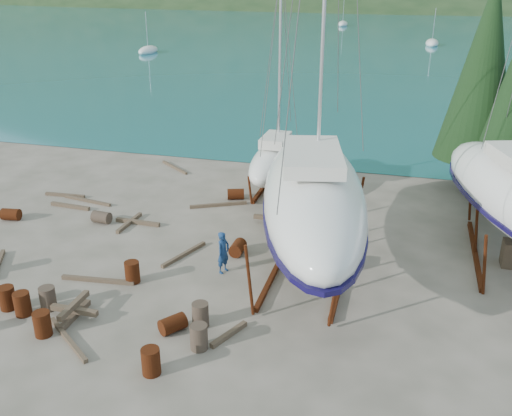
# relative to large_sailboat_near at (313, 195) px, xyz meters

# --- Properties ---
(ground) EXTENTS (600.00, 600.00, 0.00)m
(ground) POSITION_rel_large_sailboat_near_xyz_m (-4.19, -2.27, -3.33)
(ground) COLOR #565044
(ground) RESTS_ON ground
(cypress_back_left) EXTENTS (4.14, 4.14, 11.50)m
(cypress_back_left) POSITION_rel_large_sailboat_near_xyz_m (6.81, 11.73, 3.33)
(cypress_back_left) COLOR black
(cypress_back_left) RESTS_ON ground
(moored_boat_left) EXTENTS (2.00, 5.00, 6.05)m
(moored_boat_left) POSITION_rel_large_sailboat_near_xyz_m (-34.19, 57.73, -2.95)
(moored_boat_left) COLOR white
(moored_boat_left) RESTS_ON ground
(moored_boat_mid) EXTENTS (2.00, 5.00, 6.05)m
(moored_boat_mid) POSITION_rel_large_sailboat_near_xyz_m (5.81, 77.73, -2.95)
(moored_boat_mid) COLOR white
(moored_boat_mid) RESTS_ON ground
(moored_boat_far) EXTENTS (2.00, 5.00, 6.05)m
(moored_boat_far) POSITION_rel_large_sailboat_near_xyz_m (-12.19, 107.73, -2.95)
(moored_boat_far) COLOR white
(moored_boat_far) RESTS_ON ground
(large_sailboat_near) EXTENTS (6.64, 13.69, 20.73)m
(large_sailboat_near) POSITION_rel_large_sailboat_near_xyz_m (0.00, 0.00, 0.00)
(large_sailboat_near) COLOR white
(large_sailboat_near) RESTS_ON ground
(small_sailboat_shore) EXTENTS (2.47, 7.39, 11.74)m
(small_sailboat_shore) POSITION_rel_large_sailboat_near_xyz_m (-3.37, 8.22, -1.40)
(small_sailboat_shore) COLOR white
(small_sailboat_shore) RESTS_ON ground
(worker) EXTENTS (0.62, 0.75, 1.76)m
(worker) POSITION_rel_large_sailboat_near_xyz_m (-3.39, -1.04, -2.45)
(worker) COLOR navy
(worker) RESTS_ON ground
(drum_0) EXTENTS (0.58, 0.58, 0.88)m
(drum_0) POSITION_rel_large_sailboat_near_xyz_m (-10.10, -5.67, -2.89)
(drum_0) COLOR #52230E
(drum_0) RESTS_ON ground
(drum_2) EXTENTS (0.95, 0.70, 0.58)m
(drum_2) POSITION_rel_large_sailboat_near_xyz_m (-15.09, 1.18, -3.04)
(drum_2) COLOR #52230E
(drum_2) RESTS_ON ground
(drum_3) EXTENTS (0.58, 0.58, 0.88)m
(drum_3) POSITION_rel_large_sailboat_near_xyz_m (-7.90, -6.76, -2.89)
(drum_3) COLOR #52230E
(drum_3) RESTS_ON ground
(drum_4) EXTENTS (1.02, 0.83, 0.58)m
(drum_4) POSITION_rel_large_sailboat_near_xyz_m (-5.23, 6.68, -3.04)
(drum_4) COLOR #52230E
(drum_4) RESTS_ON ground
(drum_5) EXTENTS (0.58, 0.58, 0.88)m
(drum_5) POSITION_rel_large_sailboat_near_xyz_m (-2.97, -4.86, -2.89)
(drum_5) COLOR #2D2823
(drum_5) RESTS_ON ground
(drum_6) EXTENTS (0.59, 0.88, 0.58)m
(drum_6) POSITION_rel_large_sailboat_near_xyz_m (-3.29, 0.63, -3.04)
(drum_6) COLOR #52230E
(drum_6) RESTS_ON ground
(drum_7) EXTENTS (0.58, 0.58, 0.88)m
(drum_7) POSITION_rel_large_sailboat_near_xyz_m (-3.54, -7.63, -2.89)
(drum_7) COLOR #52230E
(drum_7) RESTS_ON ground
(drum_10) EXTENTS (0.58, 0.58, 0.88)m
(drum_10) POSITION_rel_large_sailboat_near_xyz_m (-9.32, -5.87, -2.89)
(drum_10) COLOR #52230E
(drum_10) RESTS_ON ground
(drum_11) EXTENTS (0.67, 0.94, 0.58)m
(drum_11) POSITION_rel_large_sailboat_near_xyz_m (-2.62, 6.96, -3.04)
(drum_11) COLOR #2D2823
(drum_11) RESTS_ON ground
(drum_12) EXTENTS (0.99, 1.05, 0.58)m
(drum_12) POSITION_rel_large_sailboat_near_xyz_m (-3.77, -5.42, -3.04)
(drum_12) COLOR #52230E
(drum_12) RESTS_ON ground
(drum_14) EXTENTS (0.58, 0.58, 0.88)m
(drum_14) POSITION_rel_large_sailboat_near_xyz_m (-6.59, -2.75, -2.89)
(drum_14) COLOR #52230E
(drum_14) RESTS_ON ground
(drum_15) EXTENTS (0.93, 0.66, 0.58)m
(drum_15) POSITION_rel_large_sailboat_near_xyz_m (-10.63, 2.04, -3.04)
(drum_15) COLOR #2D2823
(drum_15) RESTS_ON ground
(drum_16) EXTENTS (0.58, 0.58, 0.88)m
(drum_16) POSITION_rel_large_sailboat_near_xyz_m (-8.66, -5.31, -2.89)
(drum_16) COLOR #2D2823
(drum_16) RESTS_ON ground
(drum_17) EXTENTS (0.58, 0.58, 0.88)m
(drum_17) POSITION_rel_large_sailboat_near_xyz_m (-2.57, -6.09, -2.89)
(drum_17) COLOR #2D2823
(drum_17) RESTS_ON ground
(timber_0) EXTENTS (2.35, 1.89, 0.14)m
(timber_0) POSITION_rel_large_sailboat_near_xyz_m (-10.37, 10.54, -3.26)
(timber_0) COLOR brown
(timber_0) RESTS_ON ground
(timber_2) EXTENTS (2.29, 0.35, 0.19)m
(timber_2) POSITION_rel_large_sailboat_near_xyz_m (-13.15, 3.29, -3.24)
(timber_2) COLOR brown
(timber_2) RESTS_ON ground
(timber_3) EXTENTS (2.46, 1.89, 0.15)m
(timber_3) POSITION_rel_large_sailboat_near_xyz_m (-6.91, -6.86, -3.26)
(timber_3) COLOR brown
(timber_3) RESTS_ON ground
(timber_4) EXTENTS (0.26, 2.27, 0.17)m
(timber_4) POSITION_rel_large_sailboat_near_xyz_m (-9.25, 2.20, -3.25)
(timber_4) COLOR brown
(timber_4) RESTS_ON ground
(timber_5) EXTENTS (3.01, 0.45, 0.16)m
(timber_5) POSITION_rel_large_sailboat_near_xyz_m (-7.93, -3.11, -3.25)
(timber_5) COLOR brown
(timber_5) RESTS_ON ground
(timber_7) EXTENTS (0.86, 1.62, 0.17)m
(timber_7) POSITION_rel_large_sailboat_near_xyz_m (-1.84, -5.22, -3.25)
(timber_7) COLOR brown
(timber_7) RESTS_ON ground
(timber_8) EXTENTS (2.30, 0.25, 0.19)m
(timber_8) POSITION_rel_large_sailboat_near_xyz_m (-8.87, 2.35, -3.24)
(timber_8) COLOR brown
(timber_8) RESTS_ON ground
(timber_10) EXTENTS (2.73, 1.50, 0.16)m
(timber_10) POSITION_rel_large_sailboat_near_xyz_m (-5.82, 5.49, -3.25)
(timber_10) COLOR brown
(timber_10) RESTS_ON ground
(timber_11) EXTENTS (1.07, 2.60, 0.15)m
(timber_11) POSITION_rel_large_sailboat_near_xyz_m (-5.47, -0.18, -3.26)
(timber_11) COLOR brown
(timber_11) RESTS_ON ground
(timber_15) EXTENTS (2.97, 0.68, 0.15)m
(timber_15) POSITION_rel_large_sailboat_near_xyz_m (-12.71, 4.25, -3.26)
(timber_15) COLOR brown
(timber_15) RESTS_ON ground
(timber_17) EXTENTS (2.30, 0.29, 0.16)m
(timber_17) POSITION_rel_large_sailboat_near_xyz_m (-14.29, 4.62, -3.25)
(timber_17) COLOR brown
(timber_17) RESTS_ON ground
(timber_pile_fore) EXTENTS (1.80, 1.80, 0.60)m
(timber_pile_fore) POSITION_rel_large_sailboat_near_xyz_m (-7.45, -5.56, -3.03)
(timber_pile_fore) COLOR brown
(timber_pile_fore) RESTS_ON ground
(timber_pile_aft) EXTENTS (1.80, 1.80, 0.60)m
(timber_pile_aft) POSITION_rel_large_sailboat_near_xyz_m (-2.61, 4.07, -3.03)
(timber_pile_aft) COLOR brown
(timber_pile_aft) RESTS_ON ground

